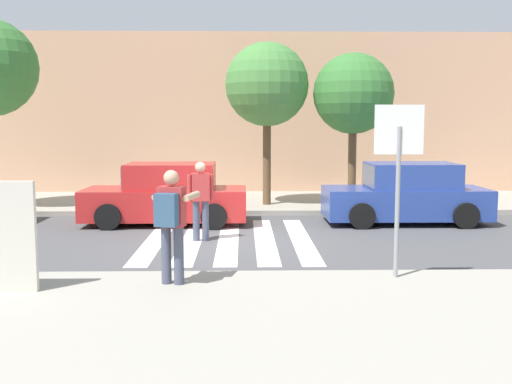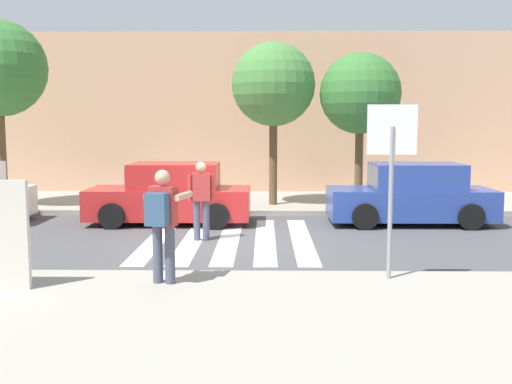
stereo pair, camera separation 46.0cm
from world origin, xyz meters
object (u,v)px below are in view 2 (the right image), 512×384
object	(u,v)px
stop_sign	(392,153)
street_tree_center	(273,85)
parked_car_red	(171,195)
parked_car_blue	(412,196)
pedestrian_crossing	(201,196)
photographer_with_backpack	(162,216)
street_tree_east	(360,94)

from	to	relation	value
stop_sign	street_tree_center	bearing A→B (deg)	101.17
parked_car_red	street_tree_center	distance (m)	4.75
parked_car_red	parked_car_blue	world-z (taller)	same
street_tree_center	parked_car_blue	bearing A→B (deg)	-37.08
pedestrian_crossing	street_tree_center	distance (m)	5.80
photographer_with_backpack	parked_car_blue	distance (m)	8.23
pedestrian_crossing	street_tree_center	bearing A→B (deg)	71.46
pedestrian_crossing	street_tree_east	distance (m)	6.73
parked_car_red	parked_car_blue	bearing A→B (deg)	-0.00
stop_sign	parked_car_blue	bearing A→B (deg)	73.23
parked_car_red	street_tree_east	size ratio (longest dim) A/B	0.92
photographer_with_backpack	pedestrian_crossing	xyz separation A→B (m)	(0.15, 4.08, -0.19)
street_tree_center	street_tree_east	bearing A→B (deg)	-3.47
photographer_with_backpack	pedestrian_crossing	distance (m)	4.08
stop_sign	pedestrian_crossing	world-z (taller)	stop_sign
stop_sign	photographer_with_backpack	distance (m)	3.62
pedestrian_crossing	parked_car_blue	xyz separation A→B (m)	(5.12, 2.23, -0.25)
pedestrian_crossing	street_tree_center	world-z (taller)	street_tree_center
pedestrian_crossing	street_tree_east	size ratio (longest dim) A/B	0.39
pedestrian_crossing	parked_car_red	xyz separation A→B (m)	(-1.01, 2.23, -0.25)
photographer_with_backpack	parked_car_blue	xyz separation A→B (m)	(5.26, 6.31, -0.44)
parked_car_red	street_tree_east	world-z (taller)	street_tree_east
parked_car_blue	street_tree_center	distance (m)	5.27
photographer_with_backpack	street_tree_center	distance (m)	9.46
pedestrian_crossing	parked_car_red	size ratio (longest dim) A/B	0.42
parked_car_blue	parked_car_red	bearing A→B (deg)	180.00
parked_car_red	street_tree_center	world-z (taller)	street_tree_center
stop_sign	parked_car_red	size ratio (longest dim) A/B	0.66
pedestrian_crossing	stop_sign	bearing A→B (deg)	-48.13
pedestrian_crossing	parked_car_blue	world-z (taller)	pedestrian_crossing
parked_car_red	street_tree_center	size ratio (longest dim) A/B	0.86
parked_car_red	street_tree_center	xyz separation A→B (m)	(2.64, 2.63, 2.94)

